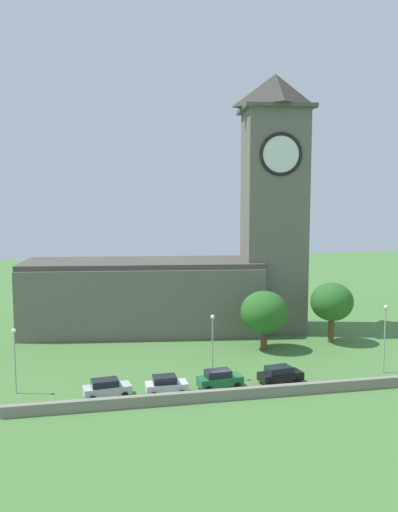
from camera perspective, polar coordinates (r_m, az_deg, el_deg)
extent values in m
plane|color=#477538|center=(72.07, -0.23, -9.31)|extent=(200.00, 200.00, 0.00)
cube|color=#666056|center=(79.87, -5.77, -4.30)|extent=(34.42, 15.88, 9.39)
cube|color=#47433C|center=(79.07, -5.81, -0.71)|extent=(34.29, 14.97, 0.70)
cube|color=#666056|center=(80.21, 7.61, 3.45)|extent=(9.33, 9.33, 30.86)
cube|color=#4F4B43|center=(80.89, 7.78, 14.61)|extent=(10.83, 10.83, 0.50)
pyramid|color=#38352F|center=(81.29, 7.81, 16.37)|extent=(9.80, 9.80, 4.56)
cylinder|color=white|center=(76.14, 8.37, 10.25)|extent=(5.27, 0.84, 5.30)
torus|color=black|center=(76.14, 8.37, 10.25)|extent=(5.79, 1.26, 5.78)
cylinder|color=white|center=(81.20, 10.66, 9.97)|extent=(0.84, 5.27, 5.30)
torus|color=black|center=(81.20, 10.66, 9.97)|extent=(1.26, 5.79, 5.78)
cube|color=gray|center=(54.98, 3.78, -13.87)|extent=(42.78, 0.70, 1.07)
cube|color=silver|center=(56.03, -9.35, -13.33)|extent=(4.72, 2.39, 0.82)
cube|color=#1E232B|center=(55.75, -9.60, -12.64)|extent=(2.72, 1.92, 0.65)
cylinder|color=black|center=(57.27, -7.95, -13.29)|extent=(0.69, 0.41, 0.65)
cylinder|color=black|center=(55.60, -7.57, -13.90)|extent=(0.69, 0.41, 0.65)
cylinder|color=black|center=(56.79, -11.08, -13.52)|extent=(0.69, 0.41, 0.65)
cylinder|color=black|center=(55.10, -10.80, -14.16)|extent=(0.69, 0.41, 0.65)
cube|color=silver|center=(56.03, -3.34, -13.20)|extent=(4.06, 1.88, 0.87)
cube|color=#1E232B|center=(55.74, -3.55, -12.46)|extent=(2.28, 1.65, 0.69)
cylinder|color=black|center=(57.25, -2.09, -13.21)|extent=(0.70, 0.34, 0.69)
cylinder|color=black|center=(55.54, -1.74, -13.85)|extent=(0.70, 0.34, 0.69)
cylinder|color=black|center=(56.86, -4.89, -13.38)|extent=(0.70, 0.34, 0.69)
cylinder|color=black|center=(55.13, -4.63, -14.02)|extent=(0.70, 0.34, 0.69)
cube|color=#1E6B38|center=(57.67, 2.16, -12.60)|extent=(4.70, 2.30, 0.88)
cube|color=#1E232B|center=(57.34, 1.95, -11.88)|extent=(2.70, 1.85, 0.70)
cylinder|color=black|center=(59.13, 3.26, -12.56)|extent=(0.73, 0.40, 0.70)
cylinder|color=black|center=(57.60, 3.94, -13.10)|extent=(0.73, 0.40, 0.70)
cylinder|color=black|center=(58.09, 0.38, -12.91)|extent=(0.73, 0.40, 0.70)
cylinder|color=black|center=(56.53, 1.00, -13.47)|extent=(0.73, 0.40, 0.70)
cube|color=black|center=(59.79, 8.32, -12.03)|extent=(4.77, 2.58, 0.80)
cube|color=#1E232B|center=(59.46, 8.13, -11.40)|extent=(2.76, 2.06, 0.64)
cylinder|color=black|center=(61.43, 9.16, -11.92)|extent=(0.69, 0.44, 0.64)
cylinder|color=black|center=(59.85, 10.10, -12.45)|extent=(0.69, 0.44, 0.64)
cylinder|color=black|center=(60.04, 6.53, -12.32)|extent=(0.69, 0.44, 0.64)
cylinder|color=black|center=(58.41, 7.42, -12.88)|extent=(0.69, 0.44, 0.64)
cylinder|color=#9EA0A5|center=(58.37, -18.26, -10.37)|extent=(0.14, 0.14, 6.08)
sphere|color=#F4EFCC|center=(57.52, -18.38, -7.26)|extent=(0.44, 0.44, 0.44)
cylinder|color=#9EA0A5|center=(59.41, 1.39, -9.51)|extent=(0.14, 0.14, 6.53)
sphere|color=#F4EFCC|center=(58.54, 1.40, -6.23)|extent=(0.44, 0.44, 0.44)
cylinder|color=#9EA0A5|center=(64.75, 18.41, -8.24)|extent=(0.14, 0.14, 7.10)
sphere|color=#F4EFCC|center=(63.91, 18.53, -4.96)|extent=(0.44, 0.44, 0.44)
cylinder|color=brown|center=(75.93, 13.33, -7.35)|extent=(0.78, 0.78, 3.36)
ellipsoid|color=#286023|center=(75.12, 13.41, -4.56)|extent=(5.57, 5.57, 5.01)
cylinder|color=brown|center=(71.23, 6.64, -8.47)|extent=(0.83, 0.83, 2.58)
ellipsoid|color=#286023|center=(70.41, 6.67, -5.71)|extent=(5.92, 5.92, 5.33)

